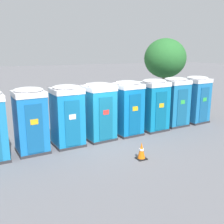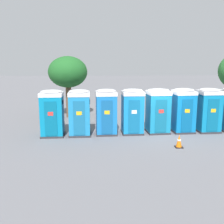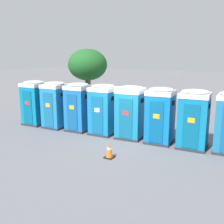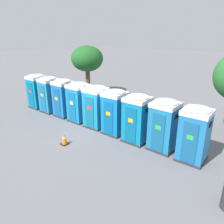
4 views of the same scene
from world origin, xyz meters
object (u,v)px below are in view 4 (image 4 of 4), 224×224
(portapotty_0, at_px, (37,91))
(portapotty_6, at_px, (137,118))
(portapotty_1, at_px, (49,94))
(portapotty_8, at_px, (194,134))
(portapotty_2, at_px, (64,98))
(portapotty_5, at_px, (115,112))
(street_tree_0, at_px, (87,59))
(portapotty_3, at_px, (79,102))
(portapotty_7, at_px, (164,125))
(traffic_cone, at_px, (64,139))
(portapotty_4, at_px, (96,106))

(portapotty_0, distance_m, portapotty_6, 8.87)
(portapotty_1, distance_m, portapotty_8, 10.35)
(portapotty_2, height_order, portapotty_5, same)
(portapotty_1, bearing_deg, portapotty_0, -176.99)
(portapotty_0, height_order, portapotty_6, same)
(portapotty_6, distance_m, street_tree_0, 9.77)
(portapotty_3, xyz_separation_m, portapotty_6, (4.43, 0.20, -0.00))
(portapotty_1, xyz_separation_m, portapotty_6, (7.38, 0.45, -0.00))
(portapotty_7, bearing_deg, portapotty_5, -175.79)
(portapotty_0, relative_size, street_tree_0, 0.58)
(portapotty_1, height_order, traffic_cone, portapotty_1)
(portapotty_3, distance_m, portapotty_6, 4.44)
(portapotty_4, relative_size, portapotty_8, 1.00)
(portapotty_7, bearing_deg, portapotty_1, -175.92)
(portapotty_3, distance_m, portapotty_7, 5.91)
(portapotty_6, bearing_deg, portapotty_1, -176.49)
(portapotty_4, relative_size, portapotty_5, 1.00)
(portapotty_0, distance_m, portapotty_4, 5.91)
(portapotty_8, xyz_separation_m, traffic_cone, (-5.45, -3.00, -0.97))
(portapotty_0, distance_m, traffic_cone, 6.83)
(portapotty_2, distance_m, portapotty_5, 4.44)
(portapotty_2, xyz_separation_m, portapotty_7, (7.38, 0.46, -0.00))
(portapotty_0, xyz_separation_m, portapotty_2, (2.95, 0.24, 0.00))
(traffic_cone, bearing_deg, portapotty_4, 99.63)
(portapotty_3, relative_size, portapotty_4, 1.00)
(portapotty_2, relative_size, portapotty_5, 1.00)
(portapotty_2, distance_m, traffic_cone, 4.36)
(portapotty_6, relative_size, street_tree_0, 0.58)
(portapotty_3, bearing_deg, portapotty_2, -176.54)
(portapotty_0, bearing_deg, traffic_cone, -19.75)
(portapotty_4, bearing_deg, portapotty_2, -176.33)
(street_tree_0, xyz_separation_m, traffic_cone, (6.05, -7.12, -2.93))
(portapotty_6, relative_size, portapotty_7, 1.00)
(portapotty_1, xyz_separation_m, portapotty_8, (10.33, 0.64, -0.00))
(portapotty_1, bearing_deg, portapotty_3, 4.97)
(street_tree_0, height_order, traffic_cone, street_tree_0)
(portapotty_8, height_order, traffic_cone, portapotty_8)
(portapotty_0, relative_size, portapotty_2, 1.00)
(portapotty_1, relative_size, portapotty_5, 1.00)
(portapotty_3, relative_size, street_tree_0, 0.58)
(portapotty_1, bearing_deg, traffic_cone, -25.80)
(portapotty_7, height_order, street_tree_0, street_tree_0)
(portapotty_0, xyz_separation_m, portapotty_5, (7.38, 0.49, 0.00))
(portapotty_0, bearing_deg, portapotty_6, 3.42)
(portapotty_8, bearing_deg, portapotty_7, -179.54)
(portapotty_5, height_order, traffic_cone, portapotty_5)
(portapotty_4, distance_m, portapotty_5, 1.48)
(portapotty_7, bearing_deg, portapotty_6, -173.04)
(portapotty_2, xyz_separation_m, portapotty_8, (8.86, 0.48, -0.00))
(portapotty_1, height_order, street_tree_0, street_tree_0)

